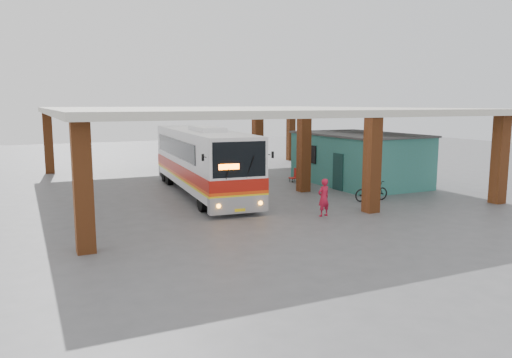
{
  "coord_description": "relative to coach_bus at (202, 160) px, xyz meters",
  "views": [
    {
      "loc": [
        -11.23,
        -20.9,
        4.9
      ],
      "look_at": [
        -1.36,
        0.0,
        1.4
      ],
      "focal_mm": 35.0,
      "sensor_mm": 36.0,
      "label": 1
    }
  ],
  "objects": [
    {
      "name": "ground",
      "position": [
        2.38,
        -4.67,
        -1.85
      ],
      "size": [
        90.0,
        90.0,
        0.0
      ],
      "primitive_type": "plane",
      "color": "#515154",
      "rests_on": "ground"
    },
    {
      "name": "brick_columns",
      "position": [
        3.81,
        0.33,
        0.33
      ],
      "size": [
        20.1,
        21.6,
        4.35
      ],
      "color": "brown",
      "rests_on": "ground"
    },
    {
      "name": "canopy_roof",
      "position": [
        2.88,
        1.83,
        2.65
      ],
      "size": [
        21.0,
        23.0,
        0.3
      ],
      "primitive_type": "cube",
      "color": "beige",
      "rests_on": "brick_columns"
    },
    {
      "name": "shop_building",
      "position": [
        9.87,
        -0.67,
        -0.28
      ],
      "size": [
        5.2,
        8.2,
        3.11
      ],
      "color": "teal",
      "rests_on": "ground"
    },
    {
      "name": "coach_bus",
      "position": [
        0.0,
        0.0,
        0.0
      ],
      "size": [
        3.7,
        12.92,
        3.72
      ],
      "rotation": [
        0.0,
        0.0,
        -0.08
      ],
      "color": "white",
      "rests_on": "ground"
    },
    {
      "name": "motorcycle",
      "position": [
        7.08,
        -5.54,
        -1.33
      ],
      "size": [
        1.97,
        0.75,
        1.02
      ],
      "primitive_type": "imported",
      "rotation": [
        0.0,
        0.0,
        1.53
      ],
      "color": "black",
      "rests_on": "ground"
    },
    {
      "name": "pedestrian",
      "position": [
        2.97,
        -7.46,
        -1.01
      ],
      "size": [
        0.67,
        0.51,
        1.67
      ],
      "primitive_type": "imported",
      "rotation": [
        0.0,
        0.0,
        3.34
      ],
      "color": "#B51631",
      "rests_on": "ground"
    },
    {
      "name": "red_chair",
      "position": [
        6.67,
        1.55,
        -1.45
      ],
      "size": [
        0.47,
        0.47,
        0.86
      ],
      "rotation": [
        0.0,
        0.0,
        0.04
      ],
      "color": "red",
      "rests_on": "ground"
    }
  ]
}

